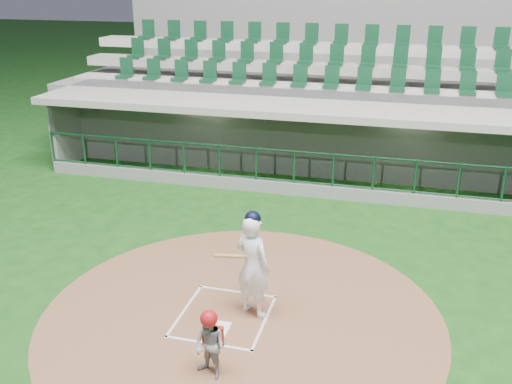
% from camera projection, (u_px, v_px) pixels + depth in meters
% --- Properties ---
extents(ground, '(120.00, 120.00, 0.00)m').
position_uv_depth(ground, '(229.00, 308.00, 10.49)').
color(ground, '#134012').
rests_on(ground, ground).
extents(dirt_circle, '(7.20, 7.20, 0.01)m').
position_uv_depth(dirt_circle, '(242.00, 316.00, 10.23)').
color(dirt_circle, brown).
rests_on(dirt_circle, ground).
extents(home_plate, '(0.43, 0.43, 0.02)m').
position_uv_depth(home_plate, '(217.00, 328.00, 9.85)').
color(home_plate, white).
rests_on(home_plate, dirt_circle).
extents(batter_box_chalk, '(1.55, 1.80, 0.01)m').
position_uv_depth(batter_box_chalk, '(224.00, 316.00, 10.21)').
color(batter_box_chalk, silver).
rests_on(batter_box_chalk, ground).
extents(dugout_structure, '(16.40, 3.70, 3.00)m').
position_uv_depth(dugout_structure, '(309.00, 143.00, 17.18)').
color(dugout_structure, slate).
rests_on(dugout_structure, ground).
extents(seating_deck, '(17.00, 6.72, 5.15)m').
position_uv_depth(seating_deck, '(323.00, 107.00, 19.81)').
color(seating_deck, slate).
rests_on(seating_deck, ground).
extents(batter, '(0.95, 0.99, 2.00)m').
position_uv_depth(batter, '(253.00, 264.00, 9.95)').
color(batter, white).
rests_on(batter, dirt_circle).
extents(catcher, '(0.64, 0.58, 1.14)m').
position_uv_depth(catcher, '(210.00, 344.00, 8.50)').
color(catcher, gray).
rests_on(catcher, dirt_circle).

